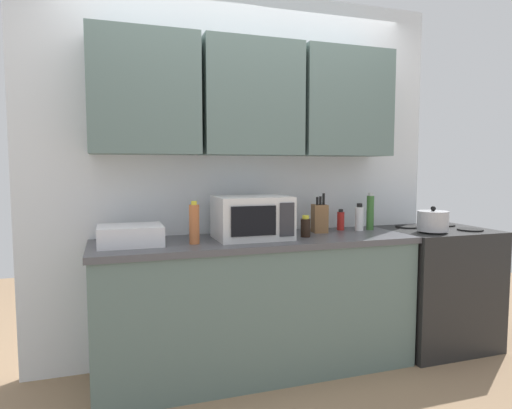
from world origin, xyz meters
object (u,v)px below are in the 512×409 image
bottle_red_sauce (341,220)px  dish_rack (130,235)px  bottle_white_jar (359,218)px  knife_block (320,218)px  microwave (252,217)px  kettle (433,221)px  stove_range (436,287)px  bottle_spice_jar (194,224)px  bottle_green_oil (370,212)px  bottle_soy_dark (305,227)px

bottle_red_sauce → dish_rack: bearing=-173.8°
dish_rack → bottle_red_sauce: bottle_red_sauce is taller
bottle_white_jar → knife_block: bearing=177.6°
microwave → bottle_red_sauce: bearing=12.6°
bottle_white_jar → bottle_red_sauce: 0.14m
kettle → microwave: 1.32m
kettle → bottle_white_jar: bottle_white_jar is taller
stove_range → microwave: 1.59m
dish_rack → bottle_spice_jar: size_ratio=1.44×
bottle_white_jar → bottle_green_oil: bearing=7.3°
bottle_green_oil → bottle_spice_jar: (-1.36, -0.19, -0.01)m
stove_range → bottle_red_sauce: (-0.73, 0.19, 0.52)m
stove_range → bottle_red_sauce: size_ratio=5.83×
knife_block → bottle_red_sauce: 0.21m
dish_rack → bottle_soy_dark: 1.13m
microwave → bottle_white_jar: (0.87, 0.10, -0.05)m
bottle_spice_jar → bottle_red_sauce: bottle_spice_jar is taller
bottle_green_oil → microwave: bearing=-173.4°
bottle_spice_jar → bottle_soy_dark: 0.76m
knife_block → bottle_white_jar: (0.32, -0.01, -0.01)m
stove_range → bottle_red_sauce: 0.92m
kettle → bottle_soy_dark: size_ratio=1.47×
stove_range → dish_rack: size_ratio=2.40×
stove_range → kettle: (-0.17, -0.14, 0.53)m
dish_rack → bottle_white_jar: 1.64m
stove_range → bottle_green_oil: 0.79m
bottle_soy_dark → bottle_spice_jar: bearing=-178.2°
stove_range → dish_rack: bearing=179.5°
bottle_spice_jar → bottle_soy_dark: (0.76, 0.02, -0.06)m
stove_range → kettle: bearing=-140.5°
kettle → bottle_red_sauce: kettle is taller
stove_range → bottle_soy_dark: 1.23m
bottle_red_sauce → bottle_soy_dark: bearing=-150.7°
stove_range → bottle_spice_jar: 1.96m
bottle_green_oil → stove_range: bearing=-14.3°
dish_rack → bottle_soy_dark: size_ratio=2.58×
bottle_white_jar → bottle_red_sauce: bottle_white_jar is taller
kettle → bottle_soy_dark: (-0.95, 0.11, -0.02)m
kettle → bottle_soy_dark: kettle is taller
stove_range → bottle_spice_jar: bearing=-178.3°
knife_block → bottle_green_oil: bearing=-0.0°
knife_block → bottle_red_sauce: bearing=15.1°
dish_rack → bottle_white_jar: bearing=3.4°
bottle_spice_jar → bottle_red_sauce: (1.15, 0.24, -0.05)m
kettle → dish_rack: 2.09m
bottle_red_sauce → bottle_spice_jar: bearing=-168.1°
bottle_soy_dark → stove_range: bearing=1.7°
knife_block → bottle_soy_dark: (-0.19, -0.16, -0.04)m
knife_block → bottle_spice_jar: bearing=-168.8°
microwave → bottle_white_jar: microwave is taller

